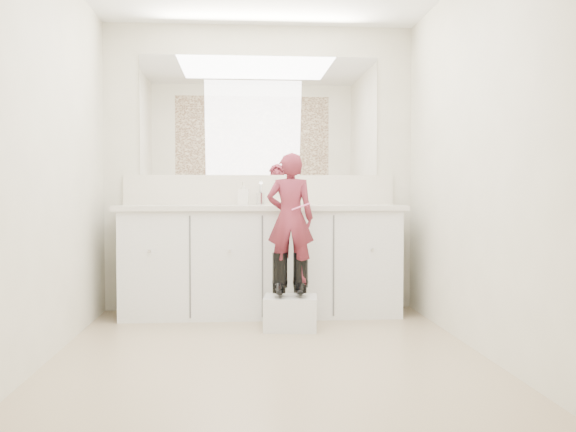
{
  "coord_description": "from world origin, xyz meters",
  "views": [
    {
      "loc": [
        -0.18,
        -3.94,
        0.98
      ],
      "look_at": [
        0.18,
        0.72,
        0.82
      ],
      "focal_mm": 40.0,
      "sensor_mm": 36.0,
      "label": 1
    }
  ],
  "objects": [
    {
      "name": "faucet",
      "position": [
        0.0,
        1.38,
        0.94
      ],
      "size": [
        0.08,
        0.08,
        0.1
      ],
      "primitive_type": "cylinder",
      "color": "silver",
      "rests_on": "countertop"
    },
    {
      "name": "toothbrush",
      "position": [
        0.26,
        0.59,
        0.89
      ],
      "size": [
        0.14,
        0.03,
        0.06
      ],
      "primitive_type": "cylinder",
      "rotation": [
        0.0,
        1.22,
        -0.12
      ],
      "color": "pink",
      "rests_on": "toddler"
    },
    {
      "name": "wall_left",
      "position": [
        -1.3,
        0.0,
        1.2
      ],
      "size": [
        0.0,
        3.0,
        3.0
      ],
      "primitive_type": "plane",
      "rotation": [
        1.57,
        0.0,
        1.57
      ],
      "color": "beige",
      "rests_on": "floor"
    },
    {
      "name": "wall_right",
      "position": [
        1.3,
        0.0,
        1.2
      ],
      "size": [
        0.0,
        3.0,
        3.0
      ],
      "primitive_type": "plane",
      "rotation": [
        1.57,
        0.0,
        -1.57
      ],
      "color": "beige",
      "rests_on": "floor"
    },
    {
      "name": "soap_bottle",
      "position": [
        -0.14,
        1.3,
        0.99
      ],
      "size": [
        0.09,
        0.1,
        0.19
      ],
      "primitive_type": "imported",
      "rotation": [
        0.0,
        0.0,
        -0.1
      ],
      "color": "silver",
      "rests_on": "countertop"
    },
    {
      "name": "toddler",
      "position": [
        0.19,
        0.67,
        0.81
      ],
      "size": [
        0.36,
        0.26,
        0.93
      ],
      "primitive_type": "imported",
      "rotation": [
        0.0,
        0.0,
        3.02
      ],
      "color": "#A4324D",
      "rests_on": "step_stool"
    },
    {
      "name": "boot_right",
      "position": [
        0.27,
        0.67,
        0.4
      ],
      "size": [
        0.14,
        0.22,
        0.31
      ],
      "primitive_type": null,
      "rotation": [
        0.0,
        0.0,
        -0.12
      ],
      "color": "black",
      "rests_on": "step_stool"
    },
    {
      "name": "step_stool",
      "position": [
        0.19,
        0.65,
        0.12
      ],
      "size": [
        0.41,
        0.36,
        0.24
      ],
      "primitive_type": "cube",
      "rotation": [
        0.0,
        0.0,
        -0.12
      ],
      "color": "silver",
      "rests_on": "floor"
    },
    {
      "name": "dot_panel",
      "position": [
        0.0,
        -1.49,
        1.65
      ],
      "size": [
        2.0,
        0.01,
        1.2
      ],
      "primitive_type": "cube",
      "color": "#472819",
      "rests_on": "wall_front"
    },
    {
      "name": "countertop",
      "position": [
        0.0,
        1.21,
        0.87
      ],
      "size": [
        2.28,
        0.58,
        0.04
      ],
      "primitive_type": "cube",
      "color": "beige",
      "rests_on": "vanity_cabinet"
    },
    {
      "name": "floor",
      "position": [
        0.0,
        0.0,
        0.0
      ],
      "size": [
        3.0,
        3.0,
        0.0
      ],
      "primitive_type": "plane",
      "color": "#968362",
      "rests_on": "ground"
    },
    {
      "name": "wall_back",
      "position": [
        0.0,
        1.5,
        1.2
      ],
      "size": [
        2.6,
        0.0,
        2.6
      ],
      "primitive_type": "plane",
      "rotation": [
        1.57,
        0.0,
        0.0
      ],
      "color": "beige",
      "rests_on": "floor"
    },
    {
      "name": "boot_left",
      "position": [
        0.12,
        0.67,
        0.4
      ],
      "size": [
        0.14,
        0.22,
        0.31
      ],
      "primitive_type": null,
      "rotation": [
        0.0,
        0.0,
        -0.12
      ],
      "color": "black",
      "rests_on": "step_stool"
    },
    {
      "name": "backsplash",
      "position": [
        0.0,
        1.49,
        1.02
      ],
      "size": [
        2.28,
        0.03,
        0.25
      ],
      "primitive_type": "cube",
      "color": "beige",
      "rests_on": "countertop"
    },
    {
      "name": "mirror",
      "position": [
        0.0,
        1.49,
        1.64
      ],
      "size": [
        2.0,
        0.02,
        1.0
      ],
      "primitive_type": "cube",
      "color": "white",
      "rests_on": "wall_back"
    },
    {
      "name": "wall_front",
      "position": [
        0.0,
        -1.5,
        1.2
      ],
      "size": [
        2.6,
        0.0,
        2.6
      ],
      "primitive_type": "plane",
      "rotation": [
        -1.57,
        0.0,
        0.0
      ],
      "color": "beige",
      "rests_on": "floor"
    },
    {
      "name": "cup",
      "position": [
        0.2,
        1.2,
        0.94
      ],
      "size": [
        0.13,
        0.13,
        0.1
      ],
      "primitive_type": "imported",
      "rotation": [
        0.0,
        0.0,
        -0.19
      ],
      "color": "beige",
      "rests_on": "countertop"
    },
    {
      "name": "vanity_cabinet",
      "position": [
        0.0,
        1.23,
        0.42
      ],
      "size": [
        2.2,
        0.55,
        0.85
      ],
      "primitive_type": "cube",
      "color": "silver",
      "rests_on": "floor"
    }
  ]
}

